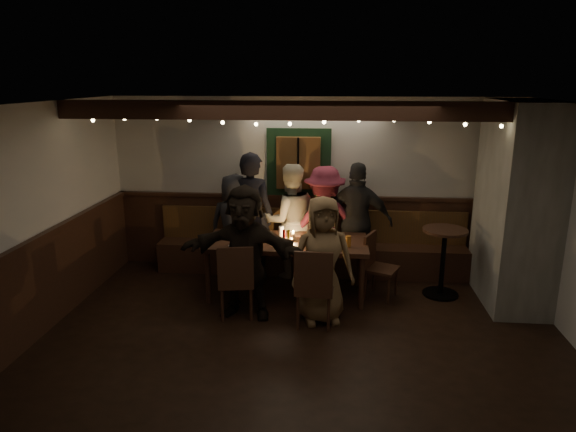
# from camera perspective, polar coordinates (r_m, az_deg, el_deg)

# --- Properties ---
(room) EXTENTS (6.02, 5.01, 2.62)m
(room) POSITION_cam_1_polar(r_m,az_deg,el_deg) (6.77, 11.28, -0.47)
(room) COLOR black
(room) RESTS_ON ground
(dining_table) EXTENTS (2.14, 0.92, 0.93)m
(dining_table) POSITION_cam_1_polar(r_m,az_deg,el_deg) (6.85, -0.18, -3.27)
(dining_table) COLOR black
(dining_table) RESTS_ON ground
(chair_near_left) EXTENTS (0.50, 0.50, 0.95)m
(chair_near_left) POSITION_cam_1_polar(r_m,az_deg,el_deg) (6.25, -5.80, -6.80)
(chair_near_left) COLOR black
(chair_near_left) RESTS_ON ground
(chair_near_right) EXTENTS (0.46, 0.46, 0.98)m
(chair_near_right) POSITION_cam_1_polar(r_m,az_deg,el_deg) (5.99, 2.93, -7.56)
(chair_near_right) COLOR black
(chair_near_right) RESTS_ON ground
(chair_end) EXTENTS (0.52, 0.52, 0.87)m
(chair_end) POSITION_cam_1_polar(r_m,az_deg,el_deg) (6.95, 9.75, -5.03)
(chair_end) COLOR black
(chair_end) RESTS_ON ground
(high_top) EXTENTS (0.59, 0.59, 0.93)m
(high_top) POSITION_cam_1_polar(r_m,az_deg,el_deg) (7.16, 16.89, -4.03)
(high_top) COLOR black
(high_top) RESTS_ON ground
(person_a) EXTENTS (0.77, 0.52, 1.52)m
(person_a) POSITION_cam_1_polar(r_m,az_deg,el_deg) (7.61, -5.96, -0.99)
(person_a) COLOR #23242B
(person_a) RESTS_ON ground
(person_b) EXTENTS (0.76, 0.58, 1.85)m
(person_b) POSITION_cam_1_polar(r_m,az_deg,el_deg) (7.47, -4.09, 0.08)
(person_b) COLOR black
(person_b) RESTS_ON ground
(person_c) EXTENTS (0.97, 0.85, 1.68)m
(person_c) POSITION_cam_1_polar(r_m,az_deg,el_deg) (7.51, 0.23, -0.50)
(person_c) COLOR beige
(person_c) RESTS_ON ground
(person_d) EXTENTS (1.20, 0.90, 1.65)m
(person_d) POSITION_cam_1_polar(r_m,az_deg,el_deg) (7.46, 4.05, -0.75)
(person_d) COLOR maroon
(person_d) RESTS_ON ground
(person_e) EXTENTS (1.05, 0.55, 1.71)m
(person_e) POSITION_cam_1_polar(r_m,az_deg,el_deg) (7.47, 7.72, -0.59)
(person_e) COLOR black
(person_e) RESTS_ON ground
(person_f) EXTENTS (1.58, 0.68, 1.65)m
(person_f) POSITION_cam_1_polar(r_m,az_deg,el_deg) (6.23, -4.82, -4.01)
(person_f) COLOR black
(person_f) RESTS_ON ground
(person_g) EXTENTS (0.85, 0.65, 1.55)m
(person_g) POSITION_cam_1_polar(r_m,az_deg,el_deg) (6.10, 3.82, -4.91)
(person_g) COLOR brown
(person_g) RESTS_ON ground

